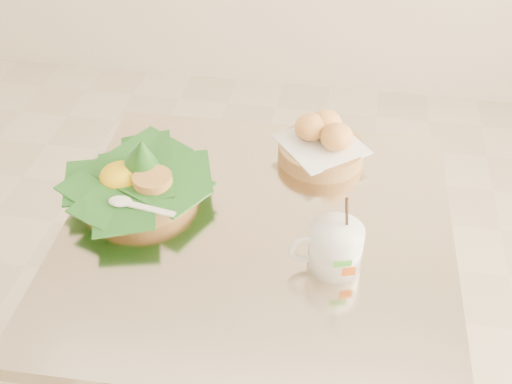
% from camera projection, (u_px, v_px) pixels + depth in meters
% --- Properties ---
extents(cafe_table, '(0.72, 0.72, 0.75)m').
position_uv_depth(cafe_table, '(257.00, 310.00, 1.30)').
color(cafe_table, gray).
rests_on(cafe_table, floor).
extents(rice_basket, '(0.27, 0.27, 0.14)m').
position_uv_depth(rice_basket, '(138.00, 178.00, 1.21)').
color(rice_basket, '#A38346').
rests_on(rice_basket, cafe_table).
extents(bread_basket, '(0.21, 0.21, 0.09)m').
position_uv_depth(bread_basket, '(322.00, 143.00, 1.30)').
color(bread_basket, '#A38346').
rests_on(bread_basket, cafe_table).
extents(coffee_mug, '(0.12, 0.09, 0.16)m').
position_uv_depth(coffee_mug, '(334.00, 247.00, 1.06)').
color(coffee_mug, white).
rests_on(coffee_mug, cafe_table).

